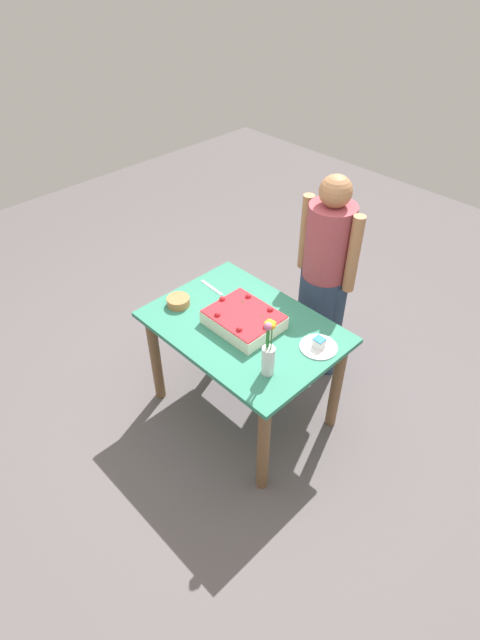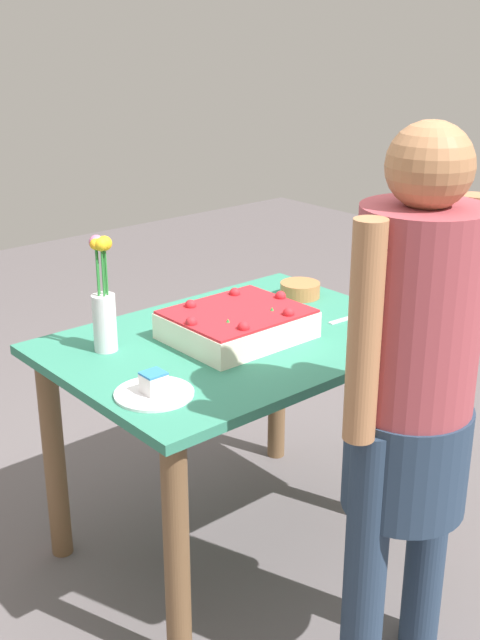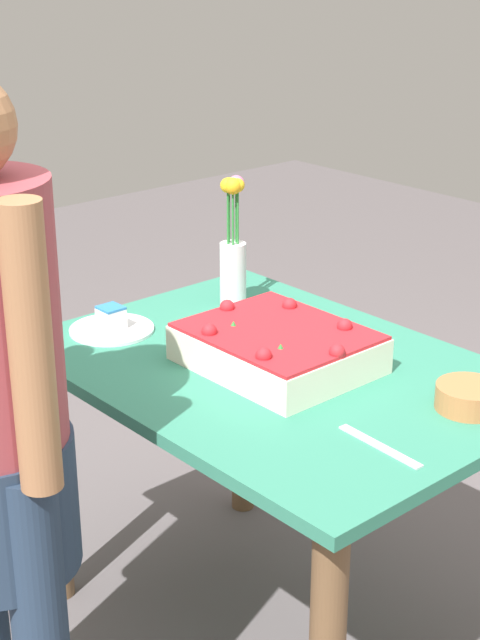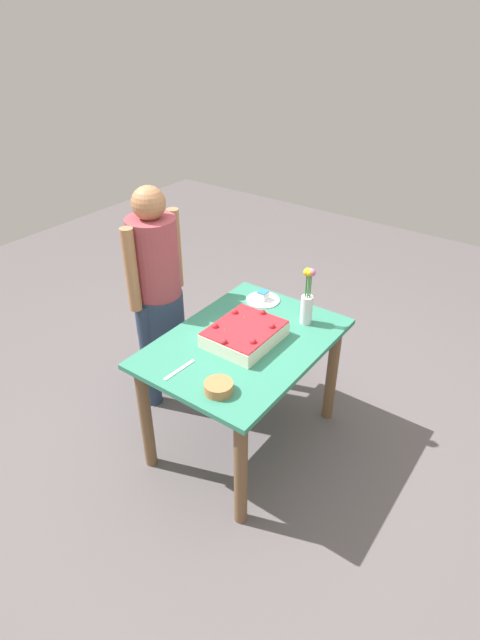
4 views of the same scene
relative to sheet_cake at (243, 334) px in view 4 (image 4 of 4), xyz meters
name	(u,v)px [view 4 (image 4 of 4)]	position (x,y,z in m)	size (l,w,h in m)	color
ground_plane	(244,437)	(0.00, 0.00, -0.80)	(8.00, 8.00, 0.00)	#5D5658
dining_table	(244,361)	(0.00, 0.00, -0.19)	(1.14, 0.82, 0.75)	#327F65
sheet_cake	(243,334)	(0.00, 0.00, 0.00)	(0.41, 0.34, 0.11)	white
serving_plate_with_slice	(263,298)	(0.44, 0.16, -0.03)	(0.21, 0.21, 0.07)	white
cake_knife	(179,370)	(-0.41, 0.11, -0.04)	(0.21, 0.02, 0.00)	silver
flower_vase	(307,300)	(0.37, -0.19, 0.11)	(0.07, 0.07, 0.35)	white
fruit_bowl	(219,387)	(-0.42, -0.16, -0.02)	(0.14, 0.14, 0.05)	#BC7342
person_standing	(157,286)	(0.05, 0.70, 0.05)	(0.45, 0.31, 1.49)	#263850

